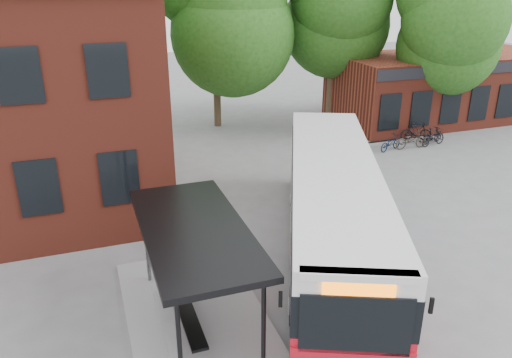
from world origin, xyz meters
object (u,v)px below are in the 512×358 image
object	(u,v)px
bicycle_2	(390,143)
bicycle_5	(416,132)
city_bus	(332,211)
bicycle_4	(411,140)
bus_shelter	(197,278)
bicycle_6	(433,138)
bicycle_0	(348,140)
bicycle_7	(433,135)

from	to	relation	value
bicycle_2	bicycle_5	xyz separation A→B (m)	(2.29, 0.98, 0.11)
city_bus	bicycle_5	bearing A→B (deg)	66.37
bicycle_2	bicycle_4	xyz separation A→B (m)	(1.20, -0.09, 0.07)
bus_shelter	bicycle_6	bearing A→B (deg)	34.21
bicycle_0	bicycle_4	distance (m)	3.30
city_bus	bicycle_4	size ratio (longest dim) A/B	6.84
bicycle_0	bicycle_4	bearing A→B (deg)	-104.55
bicycle_5	bicycle_6	world-z (taller)	bicycle_5
bicycle_7	bus_shelter	bearing A→B (deg)	110.51
bus_shelter	bicycle_4	world-z (taller)	bus_shelter
bicycle_2	bicycle_6	distance (m)	2.61
bicycle_6	bicycle_7	distance (m)	0.40
bus_shelter	bicycle_5	size ratio (longest dim) A/B	4.09
bus_shelter	bicycle_5	bearing A→B (deg)	37.38
city_bus	bicycle_2	size ratio (longest dim) A/B	8.00
bus_shelter	bicycle_5	distance (m)	18.84
bicycle_4	bus_shelter	bearing A→B (deg)	128.21
bicycle_2	bicycle_6	bearing A→B (deg)	-111.08
bicycle_0	bicycle_6	world-z (taller)	bicycle_0
city_bus	bicycle_4	world-z (taller)	city_bus
bus_shelter	bicycle_2	bearing A→B (deg)	39.51
bicycle_0	city_bus	bearing A→B (deg)	153.42
bus_shelter	city_bus	distance (m)	5.27
city_bus	bicycle_7	world-z (taller)	city_bus
bicycle_2	bicycle_5	bearing A→B (deg)	-86.62
bicycle_0	bus_shelter	bearing A→B (deg)	142.47
bicycle_6	bicycle_5	bearing A→B (deg)	4.97
bus_shelter	bicycle_2	distance (m)	16.45
city_bus	bicycle_6	distance (m)	13.39
bus_shelter	bicycle_7	world-z (taller)	bus_shelter
bicycle_0	bicycle_6	bearing A→B (deg)	-98.13
bicycle_0	bicycle_4	world-z (taller)	bicycle_4
bicycle_0	bicycle_2	bearing A→B (deg)	-113.24
city_bus	bicycle_5	distance (m)	13.81
bicycle_2	bicycle_5	world-z (taller)	bicycle_5
bicycle_0	bicycle_2	size ratio (longest dim) A/B	1.10
city_bus	bicycle_7	bearing A→B (deg)	62.67
city_bus	bicycle_2	bearing A→B (deg)	70.55
bicycle_4	bicycle_7	size ratio (longest dim) A/B	1.22
bicycle_2	bicycle_6	world-z (taller)	bicycle_6
bus_shelter	bicycle_2	world-z (taller)	bus_shelter
bicycle_2	bicycle_6	size ratio (longest dim) A/B	0.94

